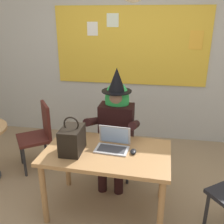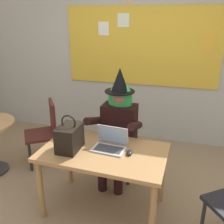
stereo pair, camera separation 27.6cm
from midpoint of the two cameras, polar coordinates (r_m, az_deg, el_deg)
ground_plane at (r=3.04m, az=1.70°, el=-20.57°), size 24.00×24.00×0.00m
wall_back_bulletin at (r=4.17m, az=8.50°, el=12.22°), size 5.91×2.09×2.76m
desk_main at (r=2.64m, az=1.12°, el=-10.51°), size 1.30×0.80×0.73m
chair_at_desk at (r=3.33m, az=4.25°, el=-5.77°), size 0.42×0.42×0.92m
person_costumed at (r=3.10m, az=3.91°, el=-2.07°), size 0.60×0.65×1.44m
laptop at (r=2.62m, az=2.63°, el=-7.17°), size 0.35×0.27×0.22m
computer_mouse at (r=2.54m, az=7.05°, el=-9.12°), size 0.06×0.10×0.03m
handbag at (r=2.57m, az=-6.51°, el=-5.78°), size 0.20×0.30×0.38m
chair_spare_by_window at (r=3.64m, az=-12.58°, el=-3.86°), size 0.59×0.59×0.91m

